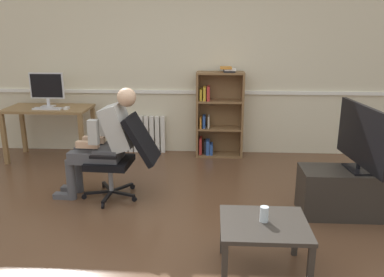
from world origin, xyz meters
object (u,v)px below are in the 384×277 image
Objects in this scene: person_seated at (105,141)px; tv_stand at (355,192)px; keyboard at (47,109)px; radiator at (141,134)px; tv_screen at (362,137)px; imac_monitor at (47,87)px; computer_desk at (49,115)px; coffee_table at (264,230)px; computer_mouse at (67,108)px; drinking_glass at (264,214)px; bookshelf at (217,115)px; office_chair at (124,154)px.

tv_stand is (2.60, -0.29, -0.42)m from person_seated.
keyboard is 1.39m from radiator.
tv_stand is at bearing 90.00° from tv_screen.
tv_screen is at bearing -23.56° from imac_monitor.
computer_desk is 3.00× the size of keyboard.
coffee_table is at bearing 52.94° from person_seated.
tv_screen is (3.76, -1.57, 0.18)m from computer_desk.
tv_screen is at bearing -22.84° from computer_mouse.
keyboard is 0.26m from computer_mouse.
computer_desk is 3.76m from drinking_glass.
keyboard is at bearing -71.30° from imac_monitor.
imac_monitor is at bearing 60.84° from tv_screen.
person_seated is at bearing -54.02° from computer_mouse.
person_seated reaches higher than computer_mouse.
person_seated reaches higher than coffee_table.
tv_screen is at bearing 5.60° from tv_stand.
tv_screen is 1.54m from coffee_table.
keyboard is (0.05, -0.14, 0.12)m from computer_desk.
bookshelf reaches higher than person_seated.
radiator is at bearing 17.52° from computer_desk.
computer_desk is 1.35m from radiator.
tv_stand is (3.76, -1.57, -0.40)m from computer_desk.
office_chair reaches higher than radiator.
coffee_table is (-1.04, -1.04, 0.13)m from tv_stand.
imac_monitor reaches higher than office_chair.
drinking_glass is at bearing 49.58° from office_chair.
radiator is 6.08× the size of drinking_glass.
keyboard is 0.36× the size of tv_stand.
coffee_table is 0.12m from drinking_glass.
tv_screen reaches higher than coffee_table.
person_seated reaches higher than tv_screen.
coffee_table is (1.48, -3.00, 0.09)m from radiator.
coffee_table is at bearing -42.79° from keyboard.
coffee_table is at bearing -44.43° from imac_monitor.
keyboard reaches higher than tv_stand.
imac_monitor reaches higher than drinking_glass.
computer_desk is at bearing -134.81° from person_seated.
computer_desk reaches higher than drinking_glass.
person_seated is 2.07m from coffee_table.
coffee_table is at bearing -43.85° from computer_desk.
office_chair is 1.44× the size of coffee_table.
coffee_table is at bearing -63.70° from radiator.
bookshelf is at bearing 5.17° from imac_monitor.
person_seated reaches higher than office_chair.
tv_screen reaches higher than keyboard.
computer_desk is 1.77× the size of coffee_table.
keyboard is 3.98m from tv_screen.
keyboard is 0.40× the size of tv_screen.
imac_monitor is at bearing 135.78° from drinking_glass.
tv_stand is (2.40, -0.28, -0.28)m from office_chair.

